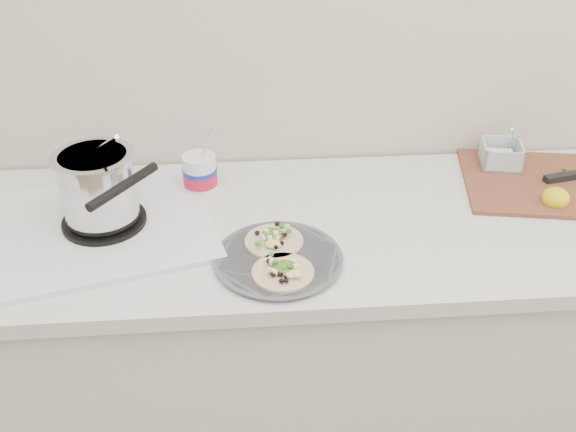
{
  "coord_description": "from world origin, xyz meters",
  "views": [
    {
      "loc": [
        -0.16,
        0.08,
        1.81
      ],
      "look_at": [
        -0.06,
        1.35,
        0.96
      ],
      "focal_mm": 40.0,
      "sensor_mm": 36.0,
      "label": 1
    }
  ],
  "objects": [
    {
      "name": "stove",
      "position": [
        -0.51,
        1.42,
        0.98
      ],
      "size": [
        0.61,
        0.58,
        0.24
      ],
      "rotation": [
        0.0,
        0.0,
        0.26
      ],
      "color": "silver",
      "rests_on": "counter"
    },
    {
      "name": "cutboard",
      "position": [
        0.69,
        1.55,
        0.92
      ],
      "size": [
        0.55,
        0.43,
        0.08
      ],
      "rotation": [
        0.0,
        0.0,
        -0.18
      ],
      "color": "brown",
      "rests_on": "counter"
    },
    {
      "name": "taco_plate",
      "position": [
        -0.09,
        1.25,
        0.92
      ],
      "size": [
        0.3,
        0.3,
        0.04
      ],
      "rotation": [
        0.0,
        0.0,
        -0.16
      ],
      "color": "#54535A",
      "rests_on": "counter"
    },
    {
      "name": "counter",
      "position": [
        0.0,
        1.43,
        0.45
      ],
      "size": [
        2.44,
        0.66,
        0.9
      ],
      "color": "silver",
      "rests_on": "ground"
    },
    {
      "name": "tub",
      "position": [
        -0.28,
        1.58,
        0.97
      ],
      "size": [
        0.09,
        0.09,
        0.21
      ],
      "rotation": [
        0.0,
        0.0,
        -0.4
      ],
      "color": "white",
      "rests_on": "counter"
    }
  ]
}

